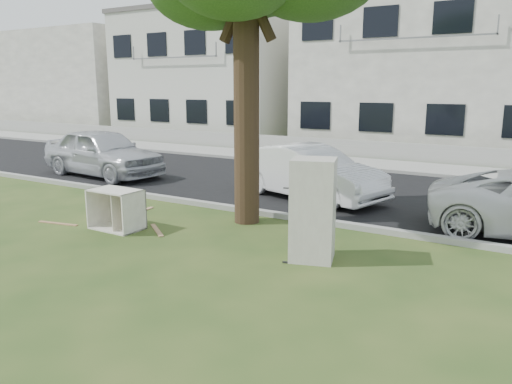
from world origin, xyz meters
The scene contains 16 objects.
ground centered at (0.00, 0.00, 0.00)m, with size 120.00×120.00×0.00m, color #264117.
road centered at (0.00, 6.00, 0.01)m, with size 120.00×7.00×0.01m, color black.
kerb_near centered at (0.00, 2.45, 0.00)m, with size 120.00×0.18×0.12m, color gray.
kerb_far centered at (0.00, 9.55, 0.00)m, with size 120.00×0.18×0.12m, color gray.
sidewalk centered at (0.00, 11.00, 0.01)m, with size 120.00×2.80×0.01m, color gray.
low_wall centered at (0.00, 12.60, 0.35)m, with size 120.00×0.15×0.70m, color gray.
townhouse_left centered at (-12.00, 17.50, 3.52)m, with size 10.20×8.16×7.04m.
townhouse_center centered at (0.00, 17.50, 3.72)m, with size 11.22×8.16×7.44m.
filler_left centered at (-26.00, 18.00, 3.20)m, with size 16.00×9.00×6.40m, color silver.
fridge centered at (1.81, 0.35, 0.86)m, with size 0.71×0.66×1.72m, color #B3B1A2.
cabinet centered at (-2.40, -0.04, 0.41)m, with size 1.05×0.65×0.82m, color white.
plank_a centered at (-3.76, -0.43, 0.01)m, with size 0.98×0.08×0.02m, color #A1744E.
plank_b centered at (-1.60, 0.27, 0.01)m, with size 0.93×0.09×0.02m, color #A57D56.
plank_c centered at (-2.99, 1.25, 0.01)m, with size 0.87×0.10×0.02m, color tan.
car_center centered at (-0.24, 4.56, 0.69)m, with size 1.47×4.21×1.39m, color silver.
car_left centered at (-7.41, 4.18, 0.77)m, with size 1.83×4.54×1.55m, color #B9BBC1.
Camera 1 is at (5.14, -7.03, 2.88)m, focal length 35.00 mm.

